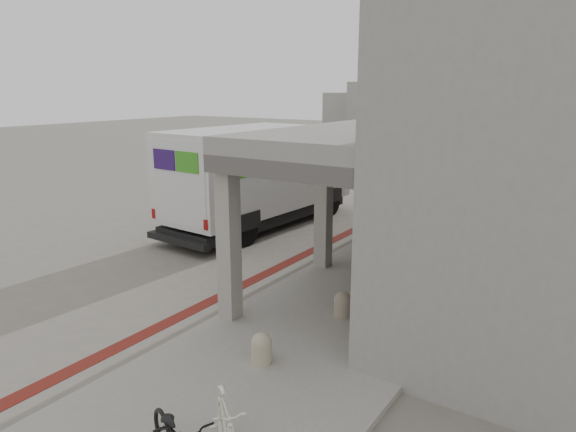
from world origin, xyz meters
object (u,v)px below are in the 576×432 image
Objects in this scene: fedex_truck at (261,174)px; bench at (402,304)px; utility_cabinet at (413,268)px; bicycle_cream at (226,428)px.

fedex_truck reaches higher than bench.
fedex_truck reaches higher than utility_cabinet.
utility_cabinet is at bearing 96.20° from bench.
fedex_truck is at bearing 139.39° from bench.
bicycle_cream is (7.01, -10.26, -1.35)m from fedex_truck.
bench is at bearing 35.90° from bicycle_cream.
fedex_truck is 4.66× the size of bench.
bench is at bearing -30.36° from fedex_truck.
fedex_truck is 8.92m from bench.
bench is 5.42m from bicycle_cream.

